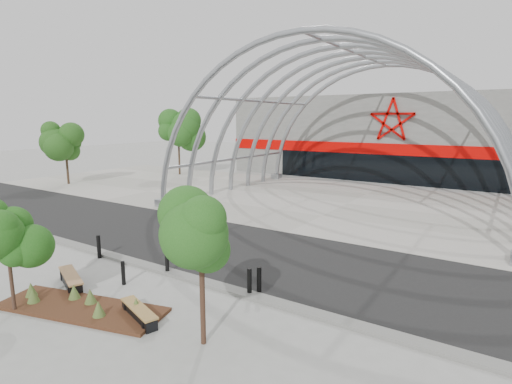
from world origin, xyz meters
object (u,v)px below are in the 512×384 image
street_tree_0 (6,235)px  street_tree_1 (201,236)px  bench_1 (139,314)px  bollard_2 (123,273)px  bench_0 (71,280)px

street_tree_0 → street_tree_1: size_ratio=0.83×
bench_1 → bollard_2: 2.83m
bollard_2 → bench_1: bearing=-30.1°
bollard_2 → street_tree_0: bearing=-108.9°
street_tree_1 → bollard_2: bearing=164.5°
street_tree_0 → street_tree_1: 6.18m
street_tree_0 → bench_1: (3.52, 1.74, -2.23)m
bench_1 → street_tree_0: bearing=-153.8°
street_tree_1 → bollard_2: street_tree_1 is taller
street_tree_1 → bench_0: 6.79m
bench_0 → bollard_2: size_ratio=2.48×
bench_0 → bench_1: bearing=-4.7°
bench_0 → bollard_2: bearing=37.8°
bench_0 → street_tree_1: bearing=-2.2°
street_tree_1 → bench_1: size_ratio=2.15×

